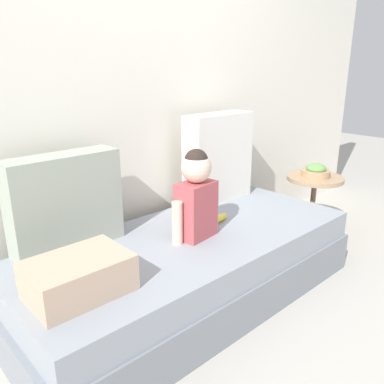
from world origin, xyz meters
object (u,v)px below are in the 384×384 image
couch (191,268)px  fruit_bowl (316,171)px  side_table (314,190)px  toddler (196,195)px  throw_pillow_right (218,158)px  banana (219,219)px  folded_blanket (79,276)px  throw_pillow_left (65,202)px

couch → fruit_bowl: size_ratio=9.37×
couch → side_table: size_ratio=4.20×
couch → toddler: toddler is taller
throw_pillow_right → side_table: 0.88m
toddler → side_table: size_ratio=1.02×
couch → banana: (0.26, 0.03, 0.22)m
folded_blanket → fruit_bowl: bearing=3.7°
toddler → throw_pillow_right: bearing=33.2°
throw_pillow_left → folded_blanket: size_ratio=1.39×
banana → throw_pillow_left: bearing=160.1°
toddler → banana: size_ratio=2.85×
couch → throw_pillow_right: 0.81m
banana → folded_blanket: bearing=-171.9°
toddler → banana: (0.24, 0.06, -0.22)m
folded_blanket → banana: bearing=8.1°
throw_pillow_left → throw_pillow_right: size_ratio=0.95×
banana → side_table: 1.05m
toddler → folded_blanket: toddler is taller
couch → throw_pillow_left: throw_pillow_left is taller
throw_pillow_right → side_table: (0.76, -0.30, -0.32)m
side_table → fruit_bowl: (0.00, 0.00, 0.15)m
couch → banana: size_ratio=11.70×
throw_pillow_left → banana: throw_pillow_left is taller
side_table → throw_pillow_right: bearing=158.6°
banana → fruit_bowl: size_ratio=0.80×
couch → toddler: (0.02, -0.02, 0.44)m
folded_blanket → side_table: (2.02, 0.13, -0.11)m
banana → couch: bearing=-172.7°
throw_pillow_right → throw_pillow_left: bearing=180.0°
throw_pillow_right → toddler: size_ratio=1.21×
banana → folded_blanket: folded_blanket is taller
banana → side_table: side_table is taller
toddler → fruit_bowl: (1.29, 0.05, -0.12)m
couch → side_table: bearing=1.2°
folded_blanket → fruit_bowl: size_ratio=1.88×
throw_pillow_left → side_table: 1.90m
couch → banana: bearing=7.3°
couch → fruit_bowl: fruit_bowl is taller
fruit_bowl → banana: bearing=179.7°
throw_pillow_right → toddler: 0.64m
toddler → folded_blanket: size_ratio=1.21×
fruit_bowl → couch: bearing=-178.8°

